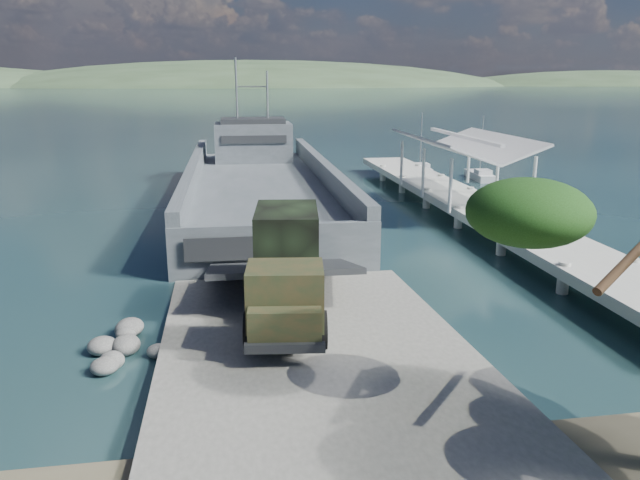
{
  "coord_description": "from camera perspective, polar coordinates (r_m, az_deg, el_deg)",
  "views": [
    {
      "loc": [
        -2.84,
        -19.21,
        9.0
      ],
      "look_at": [
        1.24,
        6.0,
        2.26
      ],
      "focal_mm": 35.0,
      "sensor_mm": 36.0,
      "label": 1
    }
  ],
  "objects": [
    {
      "name": "ground",
      "position": [
        21.4,
        -0.72,
        -10.09
      ],
      "size": [
        1400.0,
        1400.0,
        0.0
      ],
      "primitive_type": "plane",
      "color": "#173438",
      "rests_on": "ground"
    },
    {
      "name": "sailboat_far",
      "position": [
        60.89,
        9.14,
        6.39
      ],
      "size": [
        1.81,
        4.92,
        5.87
      ],
      "rotation": [
        0.0,
        0.0,
        -0.09
      ],
      "color": "silver",
      "rests_on": "ground"
    },
    {
      "name": "military_truck",
      "position": [
        22.39,
        -3.08,
        -2.54
      ],
      "size": [
        3.42,
        8.22,
        3.7
      ],
      "rotation": [
        0.0,
        0.0,
        -0.12
      ],
      "color": "black",
      "rests_on": "boat_ramp"
    },
    {
      "name": "distant_headlands",
      "position": [
        581.68,
        -4.09,
        13.86
      ],
      "size": [
        1000.0,
        240.0,
        48.0
      ],
      "primitive_type": null,
      "color": "#34492D",
      "rests_on": "ground"
    },
    {
      "name": "sailboat_near",
      "position": [
        57.94,
        14.43,
        5.69
      ],
      "size": [
        1.78,
        4.88,
        5.82
      ],
      "rotation": [
        0.0,
        0.0,
        -0.08
      ],
      "color": "silver",
      "rests_on": "ground"
    },
    {
      "name": "pier",
      "position": [
        41.8,
        13.27,
        4.19
      ],
      "size": [
        6.4,
        44.0,
        6.1
      ],
      "color": "#B5B7AC",
      "rests_on": "ground"
    },
    {
      "name": "shoreline_rocks",
      "position": [
        21.92,
        -17.43,
        -10.18
      ],
      "size": [
        3.2,
        5.6,
        0.9
      ],
      "primitive_type": null,
      "color": "#51504E",
      "rests_on": "ground"
    },
    {
      "name": "boat_ramp",
      "position": [
        20.4,
        -0.3,
        -10.62
      ],
      "size": [
        10.0,
        18.0,
        0.5
      ],
      "primitive_type": "cube",
      "color": "slate",
      "rests_on": "ground"
    },
    {
      "name": "soldier",
      "position": [
        20.82,
        -3.97,
        -6.62
      ],
      "size": [
        0.78,
        0.66,
        1.83
      ],
      "primitive_type": "imported",
      "rotation": [
        0.0,
        0.0,
        0.39
      ],
      "color": "#24331C",
      "rests_on": "boat_ramp"
    },
    {
      "name": "landing_craft",
      "position": [
        44.17,
        -5.51,
        4.18
      ],
      "size": [
        10.41,
        38.46,
        11.36
      ],
      "rotation": [
        0.0,
        0.0,
        -0.02
      ],
      "color": "#495256",
      "rests_on": "ground"
    }
  ]
}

